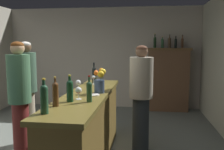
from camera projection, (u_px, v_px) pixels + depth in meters
name	position (u px, v px, depth m)	size (l,w,h in m)	color
wall_back	(103.00, 58.00, 6.52)	(5.15, 0.12, 2.62)	#BAB0A3
bar_counter	(88.00, 130.00, 3.28)	(0.55, 2.50, 1.00)	brown
display_cabinet	(168.00, 78.00, 6.09)	(1.07, 0.36, 1.57)	brown
wine_bottle_merlot	(89.00, 91.00, 2.72)	(0.06, 0.06, 0.30)	#274E2E
wine_bottle_malbec	(94.00, 74.00, 4.12)	(0.06, 0.06, 0.34)	black
wine_bottle_rose	(55.00, 93.00, 2.52)	(0.07, 0.07, 0.31)	#4E2F17
wine_bottle_riesling	(70.00, 90.00, 2.73)	(0.07, 0.07, 0.31)	#12381F
wine_bottle_pinot	(44.00, 98.00, 2.25)	(0.07, 0.07, 0.33)	#21462E
wine_glass_front	(93.00, 78.00, 3.97)	(0.06, 0.06, 0.14)	white
wine_glass_mid	(79.00, 91.00, 2.86)	(0.08, 0.08, 0.15)	white
wine_glass_rear	(78.00, 83.00, 3.38)	(0.07, 0.07, 0.16)	white
flower_arrangement	(100.00, 81.00, 3.23)	(0.17, 0.17, 0.33)	#384967
cheese_plate	(94.00, 95.00, 3.10)	(0.14, 0.14, 0.01)	white
display_bottle_left	(155.00, 42.00, 6.02)	(0.07, 0.07, 0.35)	#183119
display_bottle_midleft	(162.00, 43.00, 6.00)	(0.06, 0.06, 0.28)	#254D2D
display_bottle_center	(169.00, 42.00, 5.98)	(0.07, 0.07, 0.32)	#43321F
display_bottle_midright	(176.00, 43.00, 5.96)	(0.06, 0.06, 0.29)	black
display_bottle_right	(182.00, 42.00, 5.94)	(0.06, 0.06, 0.32)	#482B19
patron_by_cabinet	(20.00, 96.00, 3.37)	(0.31, 0.31, 1.69)	maroon
patron_in_grey	(27.00, 88.00, 3.98)	(0.31, 0.31, 1.70)	#B2A68B
bartender	(141.00, 95.00, 3.67)	(0.35, 0.35, 1.64)	#282F37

